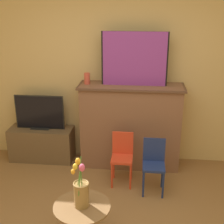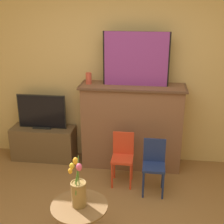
# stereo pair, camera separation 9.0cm
# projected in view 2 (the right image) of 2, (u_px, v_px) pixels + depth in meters

# --- Properties ---
(wall_back) EXTENTS (8.00, 0.06, 2.70)m
(wall_back) POSITION_uv_depth(u_px,v_px,m) (121.00, 67.00, 4.25)
(wall_back) COLOR tan
(wall_back) RESTS_ON ground
(fireplace_mantel) EXTENTS (1.39, 0.46, 1.16)m
(fireplace_mantel) POSITION_uv_depth(u_px,v_px,m) (132.00, 125.00, 4.27)
(fireplace_mantel) COLOR brown
(fireplace_mantel) RESTS_ON ground
(painting) EXTENTS (0.85, 0.03, 0.69)m
(painting) POSITION_uv_depth(u_px,v_px,m) (136.00, 59.00, 3.96)
(painting) COLOR black
(painting) RESTS_ON fireplace_mantel
(mantel_candle) EXTENTS (0.08, 0.08, 0.15)m
(mantel_candle) POSITION_uv_depth(u_px,v_px,m) (89.00, 78.00, 4.12)
(mantel_candle) COLOR #CC4C3D
(mantel_candle) RESTS_ON fireplace_mantel
(tv_stand) EXTENTS (0.90, 0.36, 0.48)m
(tv_stand) POSITION_uv_depth(u_px,v_px,m) (44.00, 143.00, 4.56)
(tv_stand) COLOR brown
(tv_stand) RESTS_ON ground
(tv_monitor) EXTENTS (0.69, 0.12, 0.49)m
(tv_monitor) POSITION_uv_depth(u_px,v_px,m) (42.00, 112.00, 4.40)
(tv_monitor) COLOR black
(tv_monitor) RESTS_ON tv_stand
(chair_red) EXTENTS (0.26, 0.26, 0.66)m
(chair_red) POSITION_uv_depth(u_px,v_px,m) (123.00, 155.00, 3.90)
(chair_red) COLOR red
(chair_red) RESTS_ON ground
(chair_blue) EXTENTS (0.26, 0.26, 0.66)m
(chair_blue) POSITION_uv_depth(u_px,v_px,m) (154.00, 162.00, 3.71)
(chair_blue) COLOR navy
(chair_blue) RESTS_ON ground
(side_table) EXTENTS (0.53, 0.53, 0.45)m
(side_table) POSITION_uv_depth(u_px,v_px,m) (80.00, 219.00, 2.90)
(side_table) COLOR brown
(side_table) RESTS_ON ground
(vase_tulips) EXTENTS (0.15, 0.25, 0.51)m
(vase_tulips) POSITION_uv_depth(u_px,v_px,m) (78.00, 191.00, 2.79)
(vase_tulips) COLOR olive
(vase_tulips) RESTS_ON side_table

